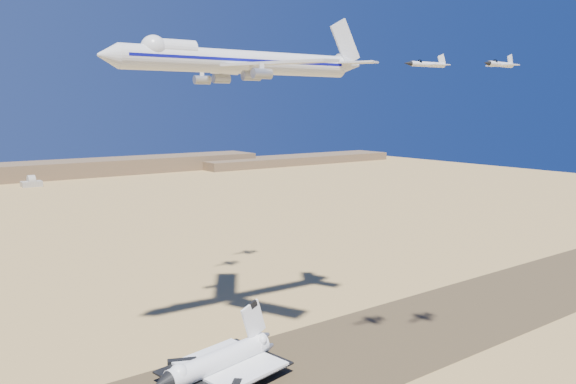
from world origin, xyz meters
TOP-DOWN VIEW (x-y plane):
  - ground at (0.00, 0.00)m, footprint 1200.00×1200.00m
  - runway at (0.00, 0.00)m, footprint 600.00×50.00m
  - ridgeline at (65.32, 527.31)m, footprint 960.00×90.00m
  - shuttle at (-8.06, 7.41)m, footprint 41.93×30.86m
  - carrier_747 at (7.58, 22.66)m, footprint 88.62×68.64m
  - crew_c at (-2.24, 1.10)m, footprint 1.23×1.18m
  - chase_jet_a at (34.39, -28.35)m, footprint 14.26×7.78m
  - chase_jet_b at (51.99, -37.76)m, footprint 14.51×7.89m
  - chase_jet_c at (30.38, 68.33)m, footprint 14.31×7.62m
  - chase_jet_d at (48.46, 79.85)m, footprint 14.53×8.06m

SIDE VIEW (x-z plane):
  - ground at x=0.00m, z-range 0.00..0.00m
  - runway at x=0.00m, z-range 0.00..0.06m
  - crew_c at x=-2.24m, z-range 0.06..1.99m
  - shuttle at x=-8.06m, z-range -4.77..15.88m
  - ridgeline at x=65.32m, z-range -1.37..16.63m
  - chase_jet_a at x=34.39m, z-range 86.72..90.28m
  - chase_jet_b at x=51.99m, z-range 86.92..90.53m
  - carrier_747 at x=7.58m, z-range 80.20..102.30m
  - chase_jet_c at x=30.38m, z-range 89.52..93.08m
  - chase_jet_d at x=48.46m, z-range 93.36..96.99m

